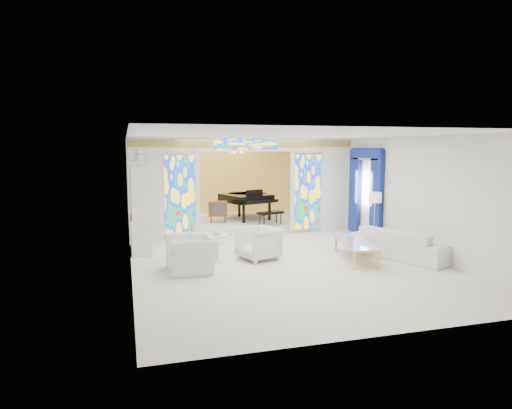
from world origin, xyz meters
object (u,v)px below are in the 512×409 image
object	(u,v)px
armchair_left	(192,254)
grand_piano	(247,198)
china_cabinet	(140,207)
sofa	(402,243)
coffee_table	(355,243)
tv_console	(218,209)
armchair_right	(258,244)

from	to	relation	value
armchair_left	grand_piano	xyz separation A→B (m)	(2.83, 5.84, 0.53)
china_cabinet	armchair_left	distance (m)	2.65
china_cabinet	sofa	bearing A→B (deg)	-22.48
china_cabinet	grand_piano	bearing A→B (deg)	42.50
armchair_left	grand_piano	distance (m)	6.51
coffee_table	china_cabinet	bearing A→B (deg)	154.20
sofa	coffee_table	xyz separation A→B (m)	(-1.20, 0.15, 0.06)
coffee_table	tv_console	xyz separation A→B (m)	(-2.32, 5.34, 0.22)
sofa	china_cabinet	bearing A→B (deg)	44.94
sofa	coffee_table	size ratio (longest dim) A/B	1.15
armchair_left	tv_console	distance (m)	5.51
china_cabinet	coffee_table	bearing A→B (deg)	-25.80
armchair_left	armchair_right	size ratio (longest dim) A/B	1.37
grand_piano	armchair_left	bearing A→B (deg)	-134.54
armchair_left	tv_console	world-z (taller)	tv_console
china_cabinet	sofa	xyz separation A→B (m)	(6.17, -2.55, -0.81)
china_cabinet	sofa	size ratio (longest dim) A/B	1.09
armchair_right	grand_piano	world-z (taller)	grand_piano
tv_console	sofa	bearing A→B (deg)	-43.15
armchair_right	sofa	distance (m)	3.55
sofa	tv_console	size ratio (longest dim) A/B	3.48
armchair_right	grand_piano	size ratio (longest dim) A/B	0.29
armchair_right	grand_piano	distance (m)	5.40
armchair_right	coffee_table	world-z (taller)	armchair_right
armchair_right	grand_piano	xyz separation A→B (m)	(1.14, 5.25, 0.52)
armchair_left	sofa	world-z (taller)	armchair_left
armchair_left	grand_piano	world-z (taller)	grand_piano
china_cabinet	coffee_table	world-z (taller)	china_cabinet
sofa	tv_console	xyz separation A→B (m)	(-3.52, 5.49, 0.28)
china_cabinet	coffee_table	size ratio (longest dim) A/B	1.26
china_cabinet	grand_piano	world-z (taller)	china_cabinet
sofa	grand_piano	bearing A→B (deg)	-1.68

